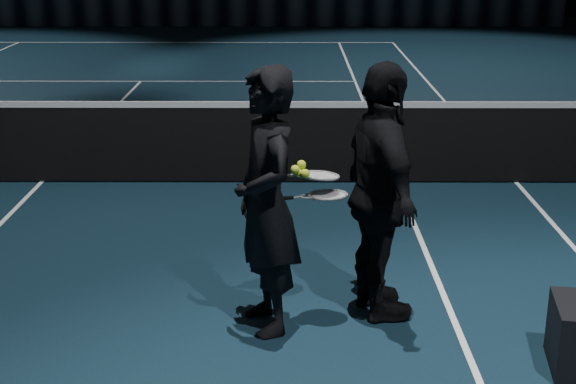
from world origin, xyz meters
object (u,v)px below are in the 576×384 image
player_a (266,202)px  player_b (381,194)px  racket_lower (328,195)px  tennis_balls (301,170)px  racket_upper (320,176)px

player_a → player_b: same height
player_b → racket_lower: 0.40m
player_b → tennis_balls: player_b is taller
tennis_balls → racket_upper: bearing=26.7°
racket_upper → tennis_balls: size_ratio=5.67×
player_a → player_b: bearing=82.9°
player_b → racket_upper: bearing=83.6°
racket_upper → player_a: bearing=-178.3°
racket_lower → racket_upper: size_ratio=1.00×
racket_lower → tennis_balls: (-0.19, -0.04, 0.19)m
player_b → racket_lower: player_b is taller
player_b → racket_lower: size_ratio=2.83×
player_a → tennis_balls: size_ratio=16.04×
player_b → racket_upper: 0.48m
racket_lower → racket_upper: (-0.06, 0.03, 0.14)m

